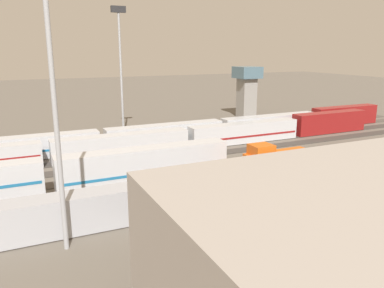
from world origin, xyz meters
The scene contains 17 objects.
ground_plane centered at (0.00, 0.00, 0.00)m, with size 400.00×400.00×0.00m, color #60594F.
track_bed_0 centered at (0.00, -17.50, 0.06)m, with size 140.00×2.80×0.12m, color #4C443D.
track_bed_1 centered at (0.00, -12.50, 0.06)m, with size 140.00×2.80×0.12m, color #4C443D.
track_bed_2 centered at (0.00, -7.50, 0.06)m, with size 140.00×2.80×0.12m, color #3D3833.
track_bed_3 centered at (0.00, -2.50, 0.06)m, with size 140.00×2.80×0.12m, color #3D3833.
track_bed_4 centered at (0.00, 2.50, 0.06)m, with size 140.00×2.80×0.12m, color #4C443D.
track_bed_5 centered at (0.00, 7.50, 0.06)m, with size 140.00×2.80×0.12m, color #4C443D.
track_bed_6 centered at (0.00, 12.50, 0.06)m, with size 140.00×2.80×0.12m, color #4C443D.
track_bed_7 centered at (0.00, 17.50, 0.06)m, with size 140.00×2.80×0.12m, color #4C443D.
train_on_track_6 centered at (-11.89, 12.50, 2.16)m, with size 10.00×3.00×5.00m.
train_on_track_7 centered at (3.63, 17.50, 2.07)m, with size 139.00×3.00×4.40m.
train_on_track_5 centered at (17.80, 7.50, 2.61)m, with size 47.20×3.06×5.00m.
train_on_track_1 centered at (-2.74, -12.50, 2.04)m, with size 114.80×3.06×4.40m.
train_on_track_2 centered at (-5.08, -7.50, 2.07)m, with size 90.60×3.06×4.40m.
light_mast_0 centered at (1.08, -20.64, 16.47)m, with size 2.80×0.70×25.63m.
light_mast_1 centered at (17.68, 20.64, 15.88)m, with size 2.80×0.70×24.56m.
control_tower centered at (-35.68, -32.17, 7.80)m, with size 6.00×6.00×13.33m.
Camera 1 is at (20.77, 54.25, 17.65)m, focal length 35.94 mm.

